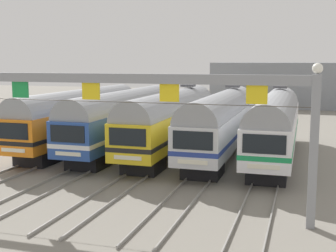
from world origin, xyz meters
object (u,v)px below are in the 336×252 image
object	(u,v)px
commuter_train_white	(275,122)
catenary_gantry	(91,100)
commuter_train_yellow	(172,118)
commuter_train_orange	(80,115)
commuter_train_silver	(222,120)
commuter_train_blue	(125,117)

from	to	relation	value
commuter_train_white	catenary_gantry	size ratio (longest dim) A/B	0.87
commuter_train_white	commuter_train_yellow	bearing A→B (deg)	180.00
commuter_train_orange	commuter_train_yellow	bearing A→B (deg)	0.03
commuter_train_silver	catenary_gantry	distance (m)	14.27
commuter_train_orange	catenary_gantry	distance (m)	15.77
commuter_train_orange	commuter_train_yellow	distance (m)	7.76
commuter_train_orange	commuter_train_yellow	xyz separation A→B (m)	(7.76, 0.00, 0.00)
commuter_train_blue	commuter_train_yellow	size ratio (longest dim) A/B	1.00
commuter_train_yellow	commuter_train_silver	distance (m)	3.88
commuter_train_orange	commuter_train_yellow	world-z (taller)	commuter_train_yellow
commuter_train_orange	commuter_train_silver	size ratio (longest dim) A/B	1.00
commuter_train_blue	commuter_train_white	distance (m)	11.64
commuter_train_orange	catenary_gantry	size ratio (longest dim) A/B	0.87
commuter_train_silver	commuter_train_white	world-z (taller)	same
commuter_train_blue	commuter_train_yellow	world-z (taller)	commuter_train_yellow
commuter_train_orange	commuter_train_white	size ratio (longest dim) A/B	1.00
commuter_train_yellow	commuter_train_blue	bearing A→B (deg)	-179.94
catenary_gantry	commuter_train_yellow	bearing A→B (deg)	90.00
commuter_train_orange	commuter_train_blue	world-z (taller)	same
commuter_train_orange	commuter_train_white	distance (m)	15.52
commuter_train_orange	commuter_train_silver	xyz separation A→B (m)	(11.64, 0.00, 0.00)
commuter_train_orange	commuter_train_silver	world-z (taller)	commuter_train_silver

